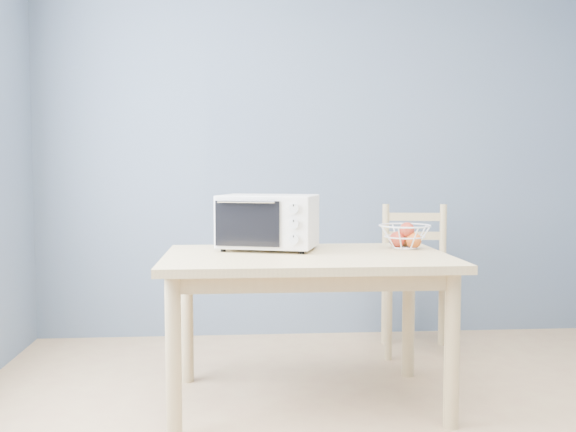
{
  "coord_description": "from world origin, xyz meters",
  "views": [
    {
      "loc": [
        -0.6,
        -2.25,
        1.16
      ],
      "look_at": [
        -0.35,
        1.03,
        0.93
      ],
      "focal_mm": 40.0,
      "sensor_mm": 36.0,
      "label": 1
    }
  ],
  "objects": [
    {
      "name": "toaster_oven",
      "position": [
        -0.47,
        1.09,
        0.9
      ],
      "size": [
        0.56,
        0.46,
        0.29
      ],
      "rotation": [
        0.0,
        0.0,
        -0.29
      ],
      "color": "white",
      "rests_on": "dining_table"
    },
    {
      "name": "dining_chair",
      "position": [
        0.54,
        1.77,
        0.46
      ],
      "size": [
        0.51,
        0.51,
        0.94
      ],
      "rotation": [
        0.0,
        0.0,
        -0.17
      ],
      "color": "#D8C182",
      "rests_on": "ground"
    },
    {
      "name": "fruit_basket",
      "position": [
        0.28,
        1.07,
        0.82
      ],
      "size": [
        0.34,
        0.34,
        0.14
      ],
      "rotation": [
        0.0,
        0.0,
        0.28
      ],
      "color": "white",
      "rests_on": "dining_table"
    },
    {
      "name": "dining_table",
      "position": [
        -0.27,
        0.89,
        0.65
      ],
      "size": [
        1.4,
        0.9,
        0.75
      ],
      "color": "#D8C182",
      "rests_on": "ground"
    },
    {
      "name": "room",
      "position": [
        0.0,
        0.0,
        1.3
      ],
      "size": [
        4.01,
        4.51,
        2.61
      ],
      "color": "tan",
      "rests_on": "ground"
    }
  ]
}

